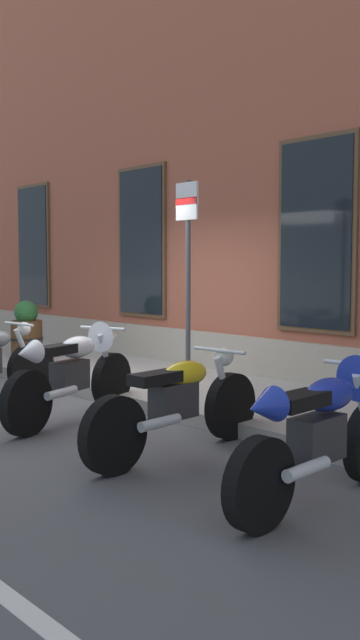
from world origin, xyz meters
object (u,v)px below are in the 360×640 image
at_px(motorcycle_white_sport, 77,368).
at_px(motorcycle_yellow_naked, 179,404).
at_px(barrel_planter, 27,332).
at_px(motorcycle_blue_sport, 327,425).
at_px(parking_sign, 188,257).

height_order(motorcycle_white_sport, motorcycle_yellow_naked, motorcycle_white_sport).
relative_size(motorcycle_yellow_naked, barrel_planter, 2.30).
bearing_deg(motorcycle_white_sport, motorcycle_blue_sport, -1.66).
height_order(motorcycle_white_sport, parking_sign, parking_sign).
bearing_deg(motorcycle_blue_sport, motorcycle_white_sport, 178.34).
relative_size(motorcycle_white_sport, parking_sign, 0.81).
xyz_separation_m(motorcycle_white_sport, parking_sign, (0.32, 1.37, 1.23)).
height_order(motorcycle_blue_sport, parking_sign, parking_sign).
relative_size(motorcycle_yellow_naked, motorcycle_blue_sport, 1.08).
bearing_deg(motorcycle_white_sport, barrel_planter, 158.26).
distance_m(motorcycle_white_sport, motorcycle_yellow_naked, 1.79).
bearing_deg(parking_sign, barrel_planter, 177.31).
distance_m(parking_sign, barrel_planter, 4.42).
bearing_deg(motorcycle_white_sport, motorcycle_yellow_naked, -2.84).
bearing_deg(motorcycle_yellow_naked, parking_sign, 135.18).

